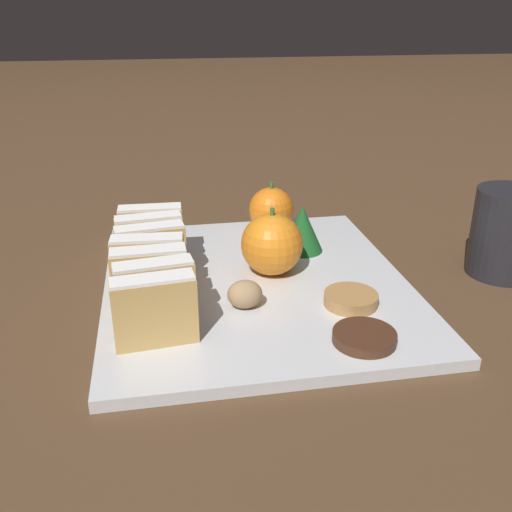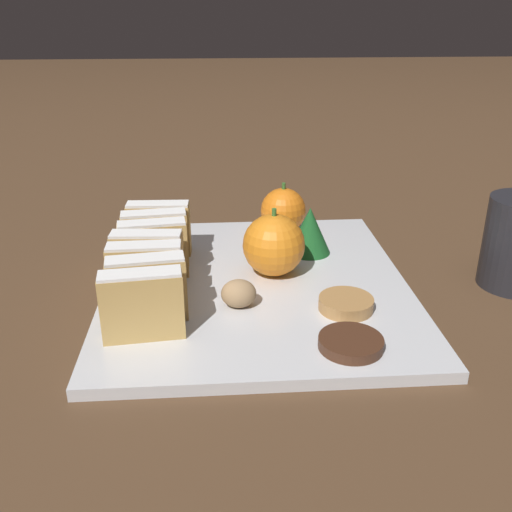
{
  "view_description": "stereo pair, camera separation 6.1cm",
  "coord_description": "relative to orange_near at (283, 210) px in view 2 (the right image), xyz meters",
  "views": [
    {
      "loc": [
        -0.1,
        -0.57,
        0.3
      ],
      "look_at": [
        0.0,
        0.0,
        0.04
      ],
      "focal_mm": 40.0,
      "sensor_mm": 36.0,
      "label": 1
    },
    {
      "loc": [
        -0.04,
        -0.57,
        0.3
      ],
      "look_at": [
        0.0,
        0.0,
        0.04
      ],
      "focal_mm": 40.0,
      "sensor_mm": 36.0,
      "label": 2
    }
  ],
  "objects": [
    {
      "name": "gingerbread_cookie",
      "position": [
        0.04,
        -0.22,
        -0.02
      ],
      "size": [
        0.06,
        0.06,
        0.01
      ],
      "color": "#B27F47",
      "rests_on": "serving_platter"
    },
    {
      "name": "orange_far",
      "position": [
        -0.03,
        -0.13,
        0.01
      ],
      "size": [
        0.07,
        0.07,
        0.08
      ],
      "color": "orange",
      "rests_on": "serving_platter"
    },
    {
      "name": "ground_plane",
      "position": [
        -0.05,
        -0.15,
        -0.04
      ],
      "size": [
        6.0,
        6.0,
        0.0
      ],
      "primitive_type": "plane",
      "color": "#513823"
    },
    {
      "name": "evergreen_sprig",
      "position": [
        0.02,
        -0.07,
        -0.0
      ],
      "size": [
        0.05,
        0.05,
        0.06
      ],
      "color": "#195623",
      "rests_on": "serving_platter"
    },
    {
      "name": "orange_near",
      "position": [
        0.0,
        0.0,
        0.0
      ],
      "size": [
        0.06,
        0.06,
        0.07
      ],
      "color": "orange",
      "rests_on": "serving_platter"
    },
    {
      "name": "stollen_slice_sixth",
      "position": [
        -0.16,
        -0.1,
        0.0
      ],
      "size": [
        0.08,
        0.03,
        0.07
      ],
      "color": "tan",
      "rests_on": "serving_platter"
    },
    {
      "name": "stollen_slice_fifth",
      "position": [
        -0.16,
        -0.13,
        0.0
      ],
      "size": [
        0.08,
        0.03,
        0.07
      ],
      "color": "tan",
      "rests_on": "serving_platter"
    },
    {
      "name": "stollen_slice_fourth",
      "position": [
        -0.16,
        -0.16,
        0.0
      ],
      "size": [
        0.08,
        0.03,
        0.07
      ],
      "color": "tan",
      "rests_on": "serving_platter"
    },
    {
      "name": "stollen_slice_back",
      "position": [
        -0.16,
        -0.06,
        0.0
      ],
      "size": [
        0.08,
        0.03,
        0.07
      ],
      "color": "tan",
      "rests_on": "serving_platter"
    },
    {
      "name": "stollen_slice_third",
      "position": [
        -0.16,
        -0.19,
        0.0
      ],
      "size": [
        0.08,
        0.02,
        0.07
      ],
      "color": "tan",
      "rests_on": "serving_platter"
    },
    {
      "name": "stollen_slice_second",
      "position": [
        -0.16,
        -0.23,
        0.0
      ],
      "size": [
        0.08,
        0.03,
        0.07
      ],
      "color": "tan",
      "rests_on": "serving_platter"
    },
    {
      "name": "stollen_slice_front",
      "position": [
        -0.16,
        -0.26,
        0.0
      ],
      "size": [
        0.08,
        0.03,
        0.07
      ],
      "color": "tan",
      "rests_on": "serving_platter"
    },
    {
      "name": "chocolate_cookie",
      "position": [
        0.03,
        -0.29,
        -0.03
      ],
      "size": [
        0.06,
        0.06,
        0.01
      ],
      "color": "#472819",
      "rests_on": "serving_platter"
    },
    {
      "name": "serving_platter",
      "position": [
        -0.05,
        -0.15,
        -0.04
      ],
      "size": [
        0.33,
        0.38,
        0.01
      ],
      "color": "silver",
      "rests_on": "ground_plane"
    },
    {
      "name": "walnut",
      "position": [
        -0.07,
        -0.21,
        -0.02
      ],
      "size": [
        0.04,
        0.03,
        0.03
      ],
      "color": "tan",
      "rests_on": "serving_platter"
    }
  ]
}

